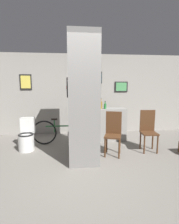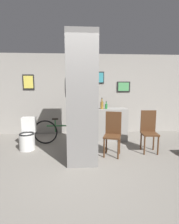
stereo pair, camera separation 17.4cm
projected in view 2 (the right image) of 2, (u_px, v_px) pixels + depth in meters
The scene contains 10 objects.
ground_plane at pixel (80, 168), 3.40m from camera, with size 14.00×14.00×0.00m, color slate.
wall_back at pixel (79, 94), 5.80m from camera, with size 8.00×0.09×2.60m.
pillar_center at pixel (82, 99), 3.80m from camera, with size 0.64×1.20×2.60m.
counter_shelf at pixel (106, 124), 5.09m from camera, with size 1.21×0.44×0.93m.
toilet at pixel (28, 136), 4.40m from camera, with size 0.38×0.54×0.78m.
chair_near_pillar at pixel (113, 132), 3.99m from camera, with size 0.46×0.46×0.99m.
chair_by_doorway at pixel (149, 130), 4.20m from camera, with size 0.40×0.40×0.99m.
bicycle at pixel (66, 131), 4.80m from camera, with size 1.76×0.42×0.71m.
bottle_tall at pixel (102, 105), 4.94m from camera, with size 0.09×0.09×0.32m.
bottle_short at pixel (106, 106), 4.94m from camera, with size 0.07×0.07×0.23m.
Camera 2 is at (-0.04, -3.20, 1.59)m, focal length 28.00 mm.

